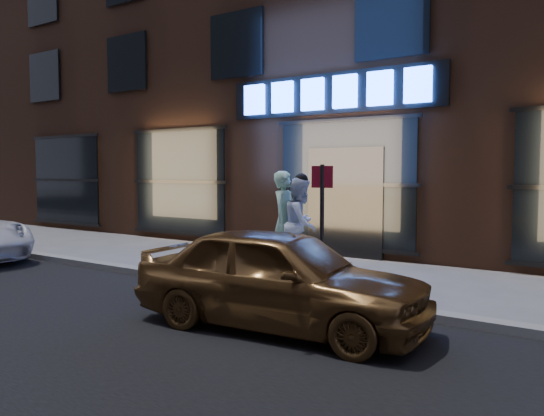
{
  "coord_description": "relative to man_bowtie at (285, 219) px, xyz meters",
  "views": [
    {
      "loc": [
        5.14,
        -6.59,
        1.89
      ],
      "look_at": [
        -0.36,
        1.6,
        1.2
      ],
      "focal_mm": 35.0,
      "sensor_mm": 36.0,
      "label": 1
    }
  ],
  "objects": [
    {
      "name": "ground",
      "position": [
        0.4,
        -2.11,
        -0.95
      ],
      "size": [
        90.0,
        90.0,
        0.0
      ],
      "primitive_type": "plane",
      "color": "slate",
      "rests_on": "ground"
    },
    {
      "name": "storefront_building",
      "position": [
        0.4,
        5.87,
        4.2
      ],
      "size": [
        30.2,
        8.28,
        10.3
      ],
      "color": "#54301E",
      "rests_on": "ground"
    },
    {
      "name": "gold_sedan",
      "position": [
        2.12,
        -3.44,
        -0.33
      ],
      "size": [
        3.73,
        1.76,
        1.23
      ],
      "primitive_type": "imported",
      "rotation": [
        0.0,
        0.0,
        1.66
      ],
      "color": "brown",
      "rests_on": "ground"
    },
    {
      "name": "man_bowtie",
      "position": [
        0.0,
        0.0,
        0.0
      ],
      "size": [
        0.51,
        0.73,
        1.89
      ],
      "primitive_type": "imported",
      "rotation": [
        0.0,
        0.0,
        1.66
      ],
      "color": "#AEE4C2",
      "rests_on": "ground"
    },
    {
      "name": "curb",
      "position": [
        0.4,
        -2.11,
        -0.89
      ],
      "size": [
        60.0,
        0.25,
        0.12
      ],
      "primitive_type": "cube",
      "color": "gray",
      "rests_on": "ground"
    },
    {
      "name": "man_cap",
      "position": [
        0.39,
        -0.04,
        -0.06
      ],
      "size": [
        0.83,
        0.98,
        1.77
      ],
      "primitive_type": "imported",
      "rotation": [
        0.0,
        0.0,
        1.77
      ],
      "color": "white",
      "rests_on": "ground"
    },
    {
      "name": "sign_post",
      "position": [
        1.9,
        -1.99,
        0.25
      ],
      "size": [
        0.32,
        0.08,
        1.98
      ],
      "rotation": [
        0.0,
        0.0,
        0.17
      ],
      "color": "#262628",
      "rests_on": "ground"
    }
  ]
}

